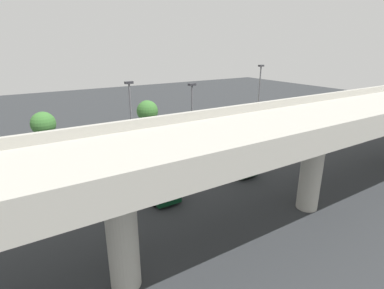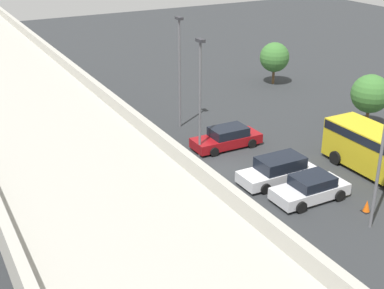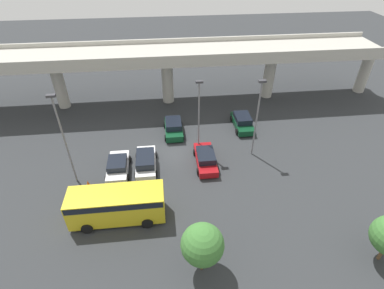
# 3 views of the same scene
# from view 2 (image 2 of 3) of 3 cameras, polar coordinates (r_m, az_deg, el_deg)

# --- Properties ---
(ground_plane) EXTENTS (116.98, 116.98, 0.00)m
(ground_plane) POSITION_cam_2_polar(r_m,az_deg,el_deg) (33.93, 3.53, -2.72)
(ground_plane) COLOR #2D3033
(highway_overpass) EXTENTS (56.06, 6.64, 7.40)m
(highway_overpass) POSITION_cam_2_polar(r_m,az_deg,el_deg) (27.70, -17.26, 3.31)
(highway_overpass) COLOR #ADAAA0
(highway_overpass) RESTS_ON ground_plane
(parked_car_0) EXTENTS (2.15, 4.44, 1.43)m
(parked_car_0) POSITION_cam_2_polar(r_m,az_deg,el_deg) (30.95, 12.52, -4.59)
(parked_car_0) COLOR silver
(parked_car_0) RESTS_ON ground_plane
(parked_car_1) EXTENTS (2.12, 4.74, 1.57)m
(parked_car_1) POSITION_cam_2_polar(r_m,az_deg,el_deg) (32.55, 9.14, -2.71)
(parked_car_1) COLOR silver
(parked_car_1) RESTS_ON ground_plane
(parked_car_2) EXTENTS (2.18, 4.33, 1.55)m
(parked_car_2) POSITION_cam_2_polar(r_m,az_deg,el_deg) (32.12, -2.50, -2.80)
(parked_car_2) COLOR #0C381E
(parked_car_2) RESTS_ON ground_plane
(parked_car_3) EXTENTS (2.09, 4.88, 1.45)m
(parked_car_3) POSITION_cam_2_polar(r_m,az_deg,el_deg) (36.98, 3.74, 0.71)
(parked_car_3) COLOR maroon
(parked_car_3) RESTS_ON ground_plane
(parked_car_4) EXTENTS (2.14, 4.57, 1.51)m
(parked_car_4) POSITION_cam_2_polar(r_m,az_deg,el_deg) (38.87, -8.27, 1.72)
(parked_car_4) COLOR #0C381E
(parked_car_4) RESTS_ON ground_plane
(shuttle_bus) EXTENTS (7.46, 2.78, 2.73)m
(shuttle_bus) POSITION_cam_2_polar(r_m,az_deg,el_deg) (34.63, 19.36, -0.56)
(shuttle_bus) COLOR gold
(shuttle_bus) RESTS_ON ground_plane
(lamp_post_near_aisle) EXTENTS (0.70, 0.35, 7.89)m
(lamp_post_near_aisle) POSITION_cam_2_polar(r_m,az_deg,el_deg) (34.14, 0.86, 5.86)
(lamp_post_near_aisle) COLOR slate
(lamp_post_near_aisle) RESTS_ON ground_plane
(lamp_post_mid_lot) EXTENTS (0.70, 0.35, 8.27)m
(lamp_post_mid_lot) POSITION_cam_2_polar(r_m,az_deg,el_deg) (39.31, -1.34, 8.52)
(lamp_post_mid_lot) COLOR slate
(lamp_post_mid_lot) RESTS_ON ground_plane
(lamp_post_by_overpass) EXTENTS (0.70, 0.35, 8.91)m
(lamp_post_by_overpass) POSITION_cam_2_polar(r_m,az_deg,el_deg) (27.25, 19.80, 0.98)
(lamp_post_by_overpass) COLOR slate
(lamp_post_by_overpass) RESTS_ON ground_plane
(tree_front_left) EXTENTS (2.87, 2.87, 4.14)m
(tree_front_left) POSITION_cam_2_polar(r_m,az_deg,el_deg) (41.74, 18.50, 5.15)
(tree_front_left) COLOR brown
(tree_front_left) RESTS_ON ground_plane
(tree_front_centre) EXTENTS (2.76, 2.76, 3.96)m
(tree_front_centre) POSITION_cam_2_polar(r_m,az_deg,el_deg) (51.28, 8.79, 9.19)
(tree_front_centre) COLOR brown
(tree_front_centre) RESTS_ON ground_plane
(traffic_cone) EXTENTS (0.44, 0.44, 0.70)m
(traffic_cone) POSITION_cam_2_polar(r_m,az_deg,el_deg) (30.66, 18.14, -6.29)
(traffic_cone) COLOR black
(traffic_cone) RESTS_ON ground_plane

